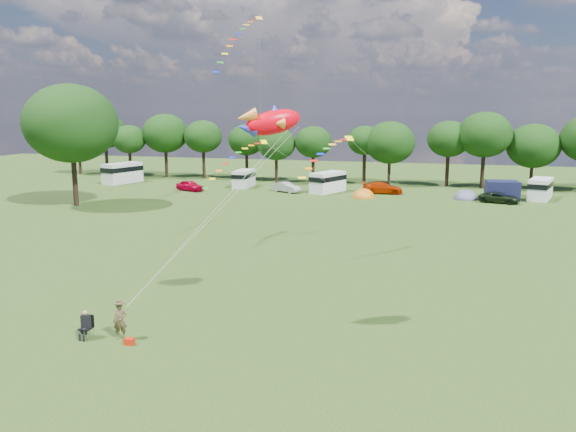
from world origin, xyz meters
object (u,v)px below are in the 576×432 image
(kite_flyer, at_px, (120,321))
(tent_orange, at_px, (363,197))
(tent_greyblue, at_px, (465,199))
(campervan_b, at_px, (244,178))
(car_b, at_px, (286,187))
(campervan_a, at_px, (122,172))
(car_c, at_px, (382,188))
(campervan_c, at_px, (328,181))
(car_a, at_px, (190,186))
(fish_kite, at_px, (268,122))
(campervan_d, at_px, (540,188))
(car_d, at_px, (499,198))
(big_tree, at_px, (71,124))
(camp_chair, at_px, (86,321))

(kite_flyer, bearing_deg, tent_orange, 61.34)
(tent_greyblue, bearing_deg, campervan_b, 174.24)
(car_b, distance_m, campervan_a, 25.69)
(car_c, height_order, campervan_c, campervan_c)
(car_a, xyz_separation_m, campervan_b, (5.52, 5.49, 0.57))
(car_a, xyz_separation_m, fish_kite, (24.03, -41.69, 9.22))
(campervan_d, bearing_deg, car_b, 110.94)
(tent_orange, bearing_deg, car_d, 0.80)
(campervan_d, xyz_separation_m, tent_orange, (-20.40, -4.27, -1.32))
(campervan_c, xyz_separation_m, campervan_d, (25.51, 0.96, -0.06))
(big_tree, distance_m, fish_kite, 41.67)
(campervan_b, relative_size, kite_flyer, 2.80)
(tent_orange, relative_size, camp_chair, 2.24)
(car_a, relative_size, campervan_a, 0.65)
(car_d, bearing_deg, camp_chair, 168.52)
(car_d, distance_m, campervan_c, 20.84)
(tent_greyblue, distance_m, kite_flyer, 50.80)
(campervan_a, height_order, fish_kite, fish_kite)
(tent_greyblue, bearing_deg, fish_kite, -103.59)
(kite_flyer, bearing_deg, campervan_a, 99.06)
(campervan_c, bearing_deg, car_c, -61.13)
(fish_kite, bearing_deg, camp_chair, 177.89)
(big_tree, relative_size, campervan_a, 2.08)
(car_b, bearing_deg, tent_orange, -76.97)
(big_tree, distance_m, car_d, 48.46)
(car_a, height_order, kite_flyer, kite_flyer)
(campervan_c, height_order, fish_kite, fish_kite)
(tent_greyblue, relative_size, kite_flyer, 1.86)
(car_b, distance_m, campervan_b, 7.78)
(car_d, distance_m, campervan_d, 6.41)
(kite_flyer, bearing_deg, fish_kite, 8.66)
(campervan_c, height_order, campervan_d, campervan_c)
(car_a, bearing_deg, big_tree, 173.22)
(tent_greyblue, xyz_separation_m, camp_chair, (-18.37, -48.27, 0.79))
(car_a, bearing_deg, car_b, -60.05)
(fish_kite, bearing_deg, kite_flyer, -178.61)
(tent_orange, relative_size, kite_flyer, 1.76)
(car_c, distance_m, tent_greyblue, 10.26)
(car_d, xyz_separation_m, kite_flyer, (-20.37, -45.90, 0.25))
(car_c, distance_m, campervan_a, 37.66)
(car_a, distance_m, tent_greyblue, 34.82)
(campervan_c, bearing_deg, car_d, -75.31)
(campervan_a, bearing_deg, kite_flyer, -132.77)
(car_d, xyz_separation_m, tent_greyblue, (-3.58, 2.03, -0.60))
(car_a, relative_size, kite_flyer, 2.39)
(big_tree, relative_size, tent_greyblue, 4.11)
(campervan_c, bearing_deg, tent_greyblue, -70.33)
(campervan_c, bearing_deg, car_a, 124.78)
(car_c, distance_m, camp_chair, 50.70)
(car_b, height_order, kite_flyer, kite_flyer)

